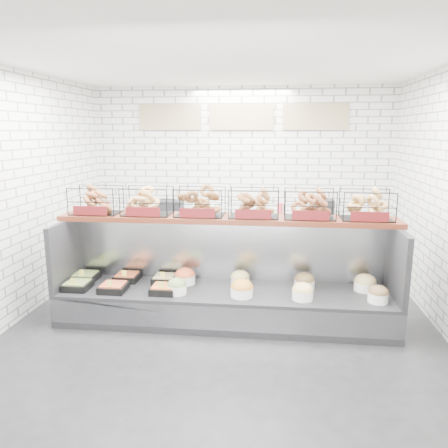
# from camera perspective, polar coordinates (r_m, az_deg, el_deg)

# --- Properties ---
(ground) EXTENTS (5.50, 5.50, 0.00)m
(ground) POSITION_cam_1_polar(r_m,az_deg,el_deg) (5.21, -0.31, -13.84)
(ground) COLOR black
(ground) RESTS_ON ground
(room_shell) EXTENTS (5.02, 5.51, 3.01)m
(room_shell) POSITION_cam_1_polar(r_m,az_deg,el_deg) (5.29, 0.46, 9.72)
(room_shell) COLOR silver
(room_shell) RESTS_ON ground
(display_case) EXTENTS (4.00, 0.90, 1.20)m
(display_case) POSITION_cam_1_polar(r_m,az_deg,el_deg) (5.39, 0.13, -9.10)
(display_case) COLOR black
(display_case) RESTS_ON ground
(bagel_shelf) EXTENTS (4.10, 0.50, 0.40)m
(bagel_shelf) POSITION_cam_1_polar(r_m,az_deg,el_deg) (5.27, 0.38, 2.48)
(bagel_shelf) COLOR #44190E
(bagel_shelf) RESTS_ON display_case
(prep_counter) EXTENTS (4.00, 0.60, 1.20)m
(prep_counter) POSITION_cam_1_polar(r_m,az_deg,el_deg) (7.33, 1.96, -2.21)
(prep_counter) COLOR #93969B
(prep_counter) RESTS_ON ground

